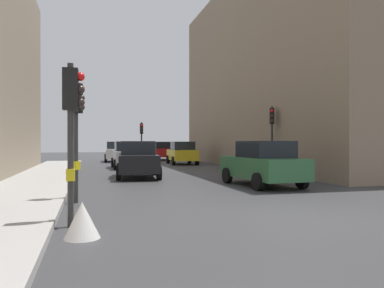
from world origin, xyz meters
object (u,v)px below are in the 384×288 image
at_px(car_yellow_taxi, 182,153).
at_px(car_green_estate, 263,164).
at_px(traffic_light_mid_street, 272,128).
at_px(car_dark_suv, 138,159).
at_px(traffic_light_far_median, 142,135).
at_px(traffic_light_near_left, 72,114).
at_px(traffic_light_near_right, 77,118).
at_px(car_silver_hatchback, 128,155).
at_px(car_red_sedan, 163,151).
at_px(car_white_compact, 116,152).
at_px(warning_sign_triangle, 82,220).

distance_m(car_yellow_taxi, car_green_estate, 15.55).
height_order(traffic_light_mid_street, car_dark_suv, traffic_light_mid_street).
height_order(traffic_light_far_median, car_dark_suv, traffic_light_far_median).
bearing_deg(traffic_light_near_left, car_dark_suv, 76.20).
xyz_separation_m(traffic_light_near_right, car_silver_hatchback, (2.80, 14.43, -1.52)).
bearing_deg(traffic_light_near_right, traffic_light_near_left, -89.91).
bearing_deg(traffic_light_far_median, traffic_light_mid_street, -68.36).
relative_size(car_silver_hatchback, car_red_sedan, 0.99).
relative_size(traffic_light_far_median, traffic_light_near_left, 1.01).
relative_size(car_yellow_taxi, car_green_estate, 0.99).
bearing_deg(car_red_sedan, car_green_estate, -90.86).
distance_m(traffic_light_near_right, car_green_estate, 7.49).
bearing_deg(traffic_light_far_median, car_red_sedan, 63.63).
bearing_deg(car_white_compact, car_yellow_taxi, -48.51).
relative_size(traffic_light_near_left, car_green_estate, 0.77).
height_order(car_green_estate, warning_sign_triangle, car_green_estate).
height_order(traffic_light_far_median, traffic_light_mid_street, traffic_light_mid_street).
bearing_deg(car_green_estate, car_dark_suv, 131.18).
relative_size(traffic_light_mid_street, car_red_sedan, 0.84).
distance_m(car_silver_hatchback, car_green_estate, 12.60).
distance_m(traffic_light_far_median, warning_sign_triangle, 24.85).
distance_m(car_yellow_taxi, car_dark_suv, 11.66).
xyz_separation_m(car_yellow_taxi, car_green_estate, (-0.46, -15.54, 0.00)).
distance_m(traffic_light_far_median, car_silver_hatchback, 6.16).
bearing_deg(car_yellow_taxi, warning_sign_triangle, -107.77).
bearing_deg(car_green_estate, traffic_light_near_right, -159.97).
xyz_separation_m(traffic_light_near_right, car_dark_suv, (2.61, 7.41, -1.52)).
distance_m(car_silver_hatchback, car_dark_suv, 7.03).
relative_size(traffic_light_far_median, traffic_light_near_right, 0.96).
bearing_deg(traffic_light_near_right, car_silver_hatchback, 79.00).
height_order(traffic_light_mid_street, car_white_compact, traffic_light_mid_street).
xyz_separation_m(traffic_light_mid_street, car_green_estate, (-2.73, -4.67, -1.61)).
distance_m(traffic_light_near_left, car_dark_suv, 11.00).
relative_size(car_dark_suv, warning_sign_triangle, 6.66).
bearing_deg(traffic_light_near_left, car_red_sedan, 75.98).
distance_m(traffic_light_mid_street, car_silver_hatchback, 10.07).
xyz_separation_m(traffic_light_far_median, traffic_light_near_left, (-4.46, -23.38, -0.03)).
height_order(traffic_light_far_median, car_yellow_taxi, traffic_light_far_median).
bearing_deg(car_yellow_taxi, car_red_sedan, 90.85).
relative_size(car_yellow_taxi, car_red_sedan, 1.00).
xyz_separation_m(car_white_compact, car_dark_suv, (-0.02, -15.99, 0.00)).
bearing_deg(car_silver_hatchback, car_red_sedan, 68.69).
distance_m(traffic_light_near_right, car_dark_suv, 8.00).
height_order(car_silver_hatchback, car_green_estate, same).
distance_m(traffic_light_near_right, traffic_light_near_left, 3.19).
xyz_separation_m(traffic_light_near_right, car_white_compact, (2.63, 23.40, -1.52)).
xyz_separation_m(traffic_light_mid_street, car_red_sedan, (-2.38, 18.61, -1.61)).
distance_m(car_white_compact, car_green_estate, 21.32).
bearing_deg(traffic_light_near_left, car_silver_hatchback, 80.97).
relative_size(car_silver_hatchback, car_green_estate, 0.98).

